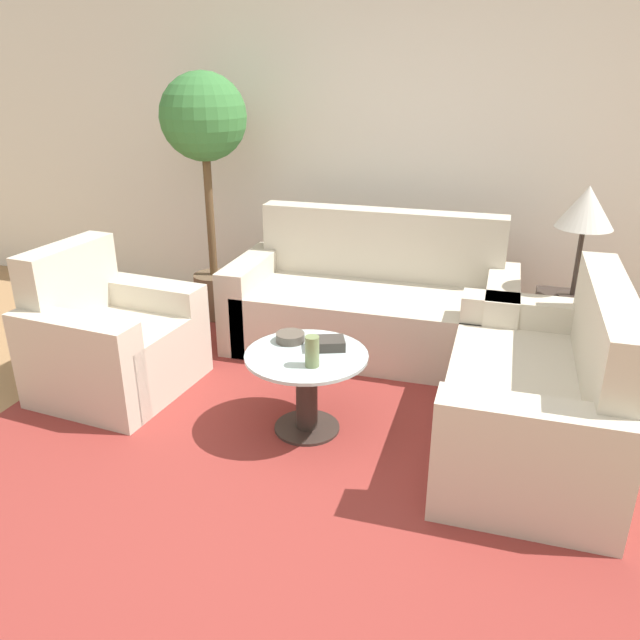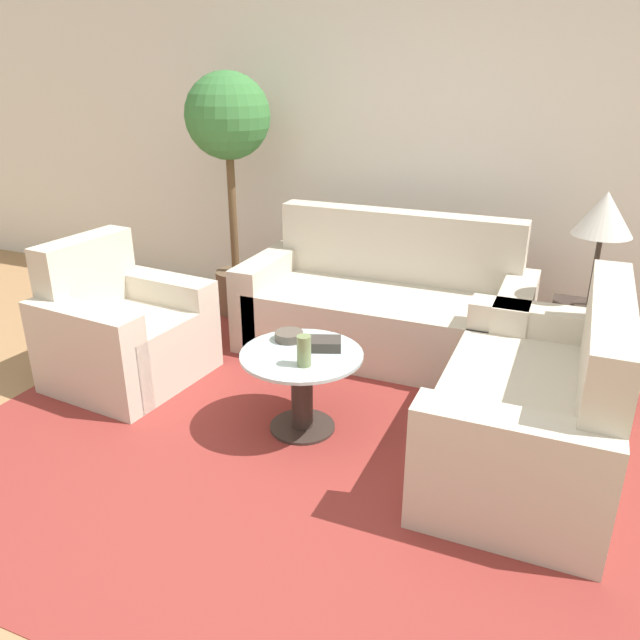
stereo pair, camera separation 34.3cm
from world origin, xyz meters
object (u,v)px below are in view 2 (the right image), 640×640
(armchair, at_px, (121,334))
(table_lamp, at_px, (604,217))
(loveseat, at_px, (540,411))
(book_stack, at_px, (323,344))
(coffee_table, at_px, (302,381))
(potted_plant, at_px, (229,142))
(vase, at_px, (304,351))
(bowl, at_px, (289,336))
(sofa_main, at_px, (386,308))

(armchair, relative_size, table_lamp, 1.36)
(armchair, xyz_separation_m, loveseat, (2.50, 0.04, 0.00))
(armchair, xyz_separation_m, book_stack, (1.38, -0.03, 0.19))
(coffee_table, relative_size, potted_plant, 0.36)
(loveseat, distance_m, book_stack, 1.14)
(vase, bearing_deg, bowl, 128.85)
(vase, bearing_deg, table_lamp, 42.48)
(table_lamp, xyz_separation_m, vase, (-1.29, -1.18, -0.54))
(armchair, xyz_separation_m, coffee_table, (1.30, -0.13, 0.00))
(sofa_main, bearing_deg, vase, -91.20)
(armchair, distance_m, potted_plant, 1.64)
(vase, bearing_deg, sofa_main, 88.80)
(vase, bearing_deg, loveseat, 14.60)
(sofa_main, distance_m, loveseat, 1.51)
(loveseat, bearing_deg, vase, -75.17)
(bowl, bearing_deg, vase, -51.15)
(coffee_table, height_order, book_stack, book_stack)
(sofa_main, relative_size, coffee_table, 2.95)
(vase, height_order, bowl, vase)
(armchair, height_order, bowl, armchair)
(sofa_main, relative_size, potted_plant, 1.05)
(loveseat, height_order, table_lamp, table_lamp)
(loveseat, bearing_deg, table_lamp, 169.84)
(sofa_main, height_order, table_lamp, table_lamp)
(armchair, bearing_deg, bowl, -84.50)
(sofa_main, bearing_deg, table_lamp, -6.24)
(vase, bearing_deg, coffee_table, 119.53)
(loveseat, relative_size, potted_plant, 0.81)
(sofa_main, bearing_deg, loveseat, -43.00)
(loveseat, bearing_deg, book_stack, -85.97)
(bowl, height_order, book_stack, book_stack)
(table_lamp, relative_size, book_stack, 3.04)
(table_lamp, relative_size, vase, 4.26)
(sofa_main, relative_size, book_stack, 8.54)
(book_stack, bearing_deg, coffee_table, -151.42)
(coffee_table, bearing_deg, bowl, 136.07)
(sofa_main, height_order, potted_plant, potted_plant)
(sofa_main, height_order, bowl, sofa_main)
(table_lamp, bearing_deg, armchair, -160.70)
(bowl, bearing_deg, armchair, 179.98)
(loveseat, relative_size, bowl, 9.41)
(loveseat, xyz_separation_m, bowl, (-1.33, -0.04, 0.19))
(loveseat, relative_size, book_stack, 6.56)
(coffee_table, xyz_separation_m, bowl, (-0.13, 0.13, 0.19))
(vase, bearing_deg, book_stack, 87.03)
(sofa_main, bearing_deg, book_stack, -90.84)
(bowl, bearing_deg, coffee_table, -43.93)
(coffee_table, bearing_deg, potted_plant, 130.73)
(coffee_table, distance_m, potted_plant, 2.11)
(potted_plant, height_order, vase, potted_plant)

